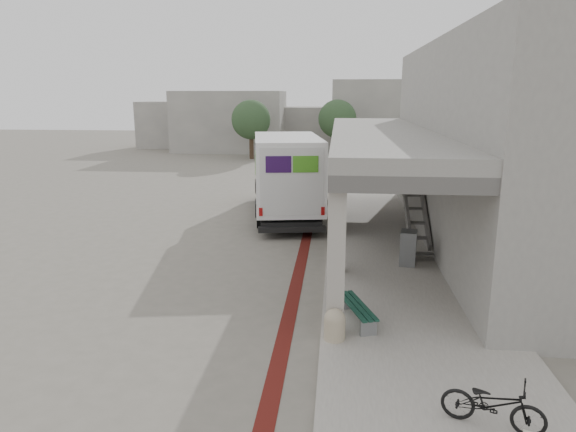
# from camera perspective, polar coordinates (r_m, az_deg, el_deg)

# --- Properties ---
(ground) EXTENTS (120.00, 120.00, 0.00)m
(ground) POSITION_cam_1_polar(r_m,az_deg,el_deg) (15.05, -2.79, -6.95)
(ground) COLOR #6B665B
(ground) RESTS_ON ground
(bike_lane_stripe) EXTENTS (0.35, 40.00, 0.01)m
(bike_lane_stripe) POSITION_cam_1_polar(r_m,az_deg,el_deg) (16.83, 1.57, -4.70)
(bike_lane_stripe) COLOR #511410
(bike_lane_stripe) RESTS_ON ground
(sidewalk) EXTENTS (4.40, 28.00, 0.12)m
(sidewalk) POSITION_cam_1_polar(r_m,az_deg,el_deg) (15.01, 12.62, -7.09)
(sidewalk) COLOR gray
(sidewalk) RESTS_ON ground
(transit_building) EXTENTS (7.60, 17.00, 7.00)m
(transit_building) POSITION_cam_1_polar(r_m,az_deg,el_deg) (19.15, 20.01, 7.11)
(transit_building) COLOR gray
(transit_building) RESTS_ON ground
(distant_backdrop) EXTENTS (28.00, 10.00, 6.50)m
(distant_backdrop) POSITION_cam_1_polar(r_m,az_deg,el_deg) (50.15, -0.13, 10.51)
(distant_backdrop) COLOR gray
(distant_backdrop) RESTS_ON ground
(tree_left) EXTENTS (3.20, 3.20, 4.80)m
(tree_left) POSITION_cam_1_polar(r_m,az_deg,el_deg) (42.60, -4.13, 10.61)
(tree_left) COLOR #38281C
(tree_left) RESTS_ON ground
(tree_mid) EXTENTS (3.20, 3.20, 4.80)m
(tree_mid) POSITION_cam_1_polar(r_m,az_deg,el_deg) (44.01, 5.50, 10.67)
(tree_mid) COLOR #38281C
(tree_mid) RESTS_ON ground
(tree_right) EXTENTS (3.20, 3.20, 4.80)m
(tree_right) POSITION_cam_1_polar(r_m,az_deg,el_deg) (43.73, 16.21, 10.19)
(tree_right) COLOR #38281C
(tree_right) RESTS_ON ground
(fedex_truck) EXTENTS (3.79, 8.58, 3.54)m
(fedex_truck) POSITION_cam_1_polar(r_m,az_deg,el_deg) (22.46, -0.26, 4.83)
(fedex_truck) COLOR black
(fedex_truck) RESTS_ON ground
(bench) EXTENTS (0.91, 1.78, 0.41)m
(bench) POSITION_cam_1_polar(r_m,az_deg,el_deg) (12.07, 7.65, -10.25)
(bench) COLOR gray
(bench) RESTS_ON sidewalk
(bollard_near) EXTENTS (0.46, 0.46, 0.69)m
(bollard_near) POSITION_cam_1_polar(r_m,az_deg,el_deg) (11.20, 5.21, -11.87)
(bollard_near) COLOR tan
(bollard_near) RESTS_ON sidewalk
(bollard_far) EXTENTS (0.36, 0.36, 0.54)m
(bollard_far) POSITION_cam_1_polar(r_m,az_deg,el_deg) (16.69, 12.97, -3.81)
(bollard_far) COLOR gray
(bollard_far) RESTS_ON sidewalk
(utility_cabinet) EXTENTS (0.58, 0.71, 1.06)m
(utility_cabinet) POSITION_cam_1_polar(r_m,az_deg,el_deg) (16.15, 13.21, -3.46)
(utility_cabinet) COLOR slate
(utility_cabinet) RESTS_ON sidewalk
(bicycle_black) EXTENTS (1.66, 1.03, 0.82)m
(bicycle_black) POSITION_cam_1_polar(r_m,az_deg,el_deg) (9.09, 21.82, -18.79)
(bicycle_black) COLOR black
(bicycle_black) RESTS_ON sidewalk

